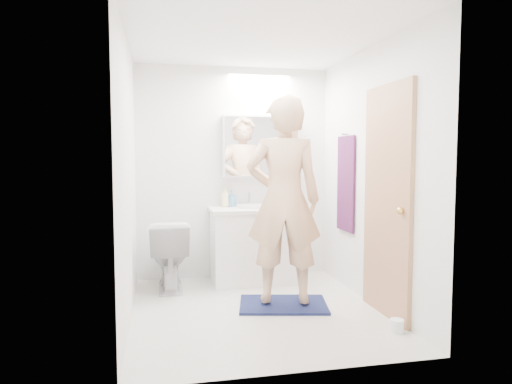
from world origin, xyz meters
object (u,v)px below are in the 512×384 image
object	(u,v)px
toothbrush_cup	(271,202)
toilet_paper_roll	(397,326)
soap_bottle_a	(225,197)
vanity_cabinet	(253,246)
person	(284,200)
soap_bottle_b	(232,198)
medicine_cabinet	(261,147)
toilet	(169,254)

from	to	relation	value
toothbrush_cup	toilet_paper_roll	world-z (taller)	toothbrush_cup
soap_bottle_a	toilet_paper_roll	distance (m)	2.33
vanity_cabinet	person	distance (m)	1.09
soap_bottle_b	toilet_paper_roll	xyz separation A→B (m)	(1.02, -1.89, -0.86)
vanity_cabinet	medicine_cabinet	world-z (taller)	medicine_cabinet
vanity_cabinet	medicine_cabinet	distance (m)	1.14
medicine_cabinet	soap_bottle_a	distance (m)	0.71
toothbrush_cup	toilet_paper_roll	bearing A→B (deg)	-73.09
vanity_cabinet	toothbrush_cup	distance (m)	0.55
medicine_cabinet	person	size ratio (longest dim) A/B	0.47
soap_bottle_b	toilet_paper_roll	world-z (taller)	soap_bottle_b
soap_bottle_b	medicine_cabinet	bearing A→B (deg)	4.99
medicine_cabinet	toilet	size ratio (longest dim) A/B	1.20
toilet	soap_bottle_b	distance (m)	0.94
toilet	toilet_paper_roll	xyz separation A→B (m)	(1.73, -1.60, -0.32)
soap_bottle_a	soap_bottle_b	world-z (taller)	soap_bottle_a
person	soap_bottle_a	size ratio (longest dim) A/B	8.50
vanity_cabinet	soap_bottle_b	size ratio (longest dim) A/B	4.85
toilet	toilet_paper_roll	size ratio (longest dim) A/B	6.65
person	toilet_paper_roll	bearing A→B (deg)	143.42
soap_bottle_b	person	bearing A→B (deg)	-74.04
vanity_cabinet	toilet	distance (m)	0.93
vanity_cabinet	medicine_cabinet	size ratio (longest dim) A/B	1.02
medicine_cabinet	vanity_cabinet	bearing A→B (deg)	-122.54
medicine_cabinet	soap_bottle_a	size ratio (longest dim) A/B	3.98
toilet	person	size ratio (longest dim) A/B	0.39
person	soap_bottle_a	xyz separation A→B (m)	(-0.39, 1.06, -0.06)
vanity_cabinet	soap_bottle_a	size ratio (longest dim) A/B	4.07
vanity_cabinet	toothbrush_cup	world-z (taller)	toothbrush_cup
vanity_cabinet	soap_bottle_a	bearing A→B (deg)	152.58
toothbrush_cup	soap_bottle_a	bearing A→B (deg)	-178.92
toilet	toilet_paper_roll	distance (m)	2.38
toilet	toothbrush_cup	bearing A→B (deg)	-166.77
soap_bottle_b	toilet_paper_roll	bearing A→B (deg)	-61.62
toilet	medicine_cabinet	bearing A→B (deg)	-162.93
medicine_cabinet	soap_bottle_a	bearing A→B (deg)	-171.93
toilet	soap_bottle_b	world-z (taller)	soap_bottle_b
medicine_cabinet	soap_bottle_b	distance (m)	0.68
toilet	toothbrush_cup	world-z (taller)	toothbrush_cup
vanity_cabinet	toilet_paper_roll	distance (m)	1.92
vanity_cabinet	soap_bottle_b	xyz separation A→B (m)	(-0.21, 0.18, 0.52)
person	toilet	bearing A→B (deg)	-25.96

